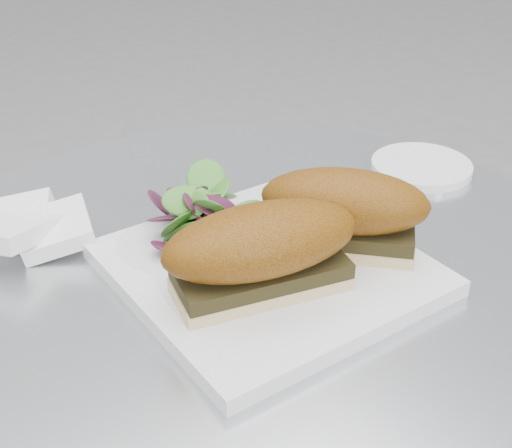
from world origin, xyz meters
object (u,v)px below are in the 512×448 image
at_px(plate, 268,268).
at_px(sandwich_left, 261,249).
at_px(sandwich_right, 344,210).
at_px(saucer, 421,167).

bearing_deg(plate, sandwich_left, -132.96).
relative_size(plate, sandwich_right, 1.61).
bearing_deg(saucer, plate, -164.76).
distance_m(plate, sandwich_right, 0.09).
distance_m(plate, sandwich_left, 0.07).
xyz_separation_m(sandwich_right, saucer, (0.21, 0.10, -0.05)).
height_order(plate, sandwich_left, sandwich_left).
relative_size(sandwich_left, saucer, 1.56).
bearing_deg(saucer, sandwich_left, -160.63).
relative_size(plate, sandwich_left, 1.38).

